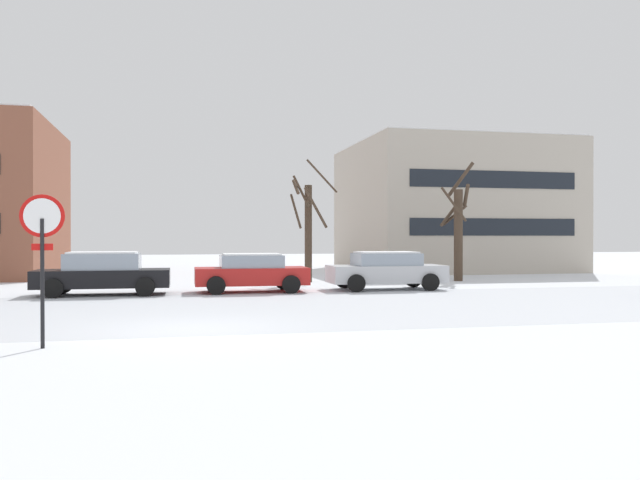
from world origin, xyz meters
TOP-DOWN VIEW (x-y plane):
  - ground_plane at (0.00, 0.00)m, footprint 120.00×120.00m
  - road_surface at (0.00, 3.79)m, footprint 80.00×9.58m
  - stop_sign at (-2.58, -1.83)m, footprint 0.76×0.10m
  - parked_car_black at (-2.63, 9.05)m, footprint 4.45×2.08m
  - parked_car_red at (2.42, 9.10)m, footprint 4.01×2.06m
  - parked_car_silver at (7.48, 9.07)m, footprint 4.34×2.08m
  - tree_far_right at (12.17, 12.91)m, footprint 1.73×1.73m
  - tree_far_mid at (5.40, 13.50)m, footprint 1.97×1.83m
  - building_far_right at (16.12, 22.57)m, footprint 11.77×11.09m

SIDE VIEW (x-z plane):
  - ground_plane at x=0.00m, z-range 0.00..0.00m
  - road_surface at x=0.00m, z-range 0.00..0.00m
  - parked_car_red at x=2.42m, z-range 0.02..1.40m
  - parked_car_silver at x=7.48m, z-range 0.02..1.44m
  - parked_car_black at x=-2.63m, z-range 0.01..1.48m
  - stop_sign at x=-2.58m, z-range 0.55..3.28m
  - tree_far_right at x=12.17m, z-range -0.31..5.07m
  - tree_far_mid at x=5.40m, z-range -0.17..5.05m
  - building_far_right at x=16.12m, z-range 0.00..7.57m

